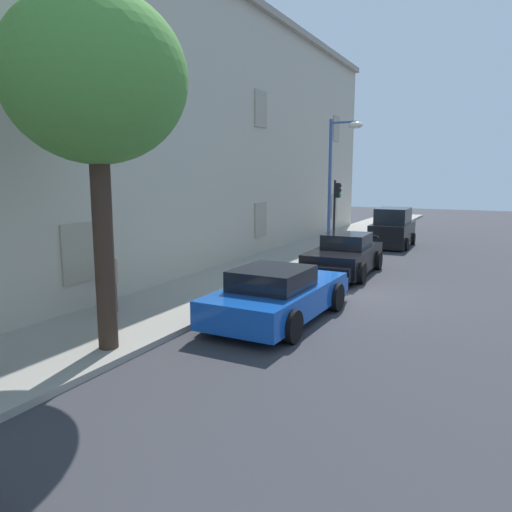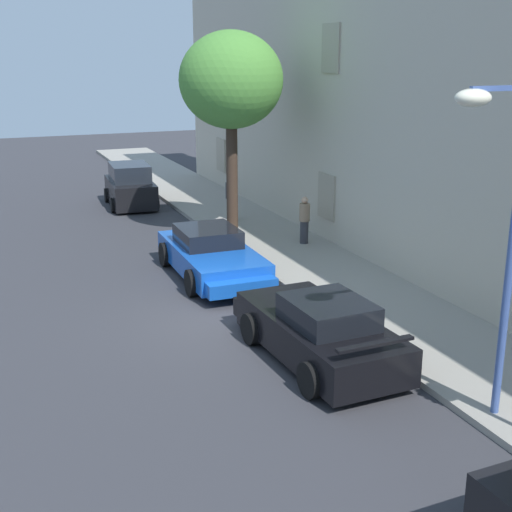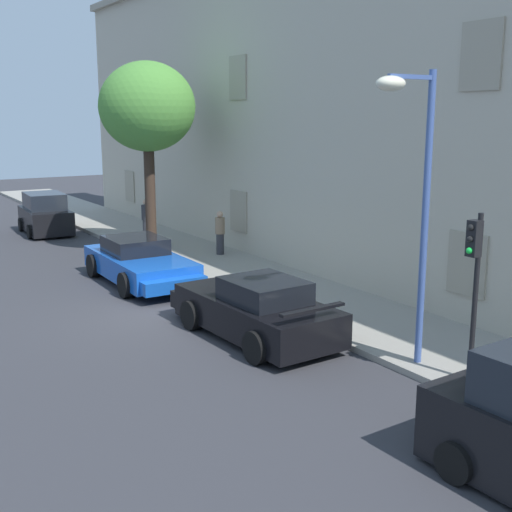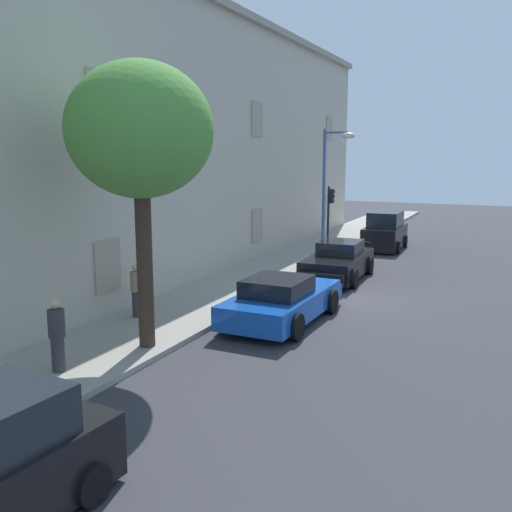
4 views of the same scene
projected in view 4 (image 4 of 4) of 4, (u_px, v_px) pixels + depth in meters
ground_plane at (341, 299)px, 19.06m from camera, size 80.00×80.00×0.00m
sidewalk at (238, 286)px, 20.65m from camera, size 60.00×3.25×0.14m
building_facade at (158, 141)px, 21.09m from camera, size 38.67×3.79×10.48m
sportscar_red_lead at (284, 299)px, 16.50m from camera, size 5.06×2.33×1.35m
sportscar_yellow_flank at (337, 263)px, 21.88m from camera, size 4.84×2.23×1.44m
hatchback_parked at (385, 233)px, 28.87m from camera, size 3.83×1.97×1.92m
tree_near_kerb at (140, 132)px, 13.06m from camera, size 3.39×3.39×6.74m
traffic_light at (330, 208)px, 26.51m from camera, size 0.22×0.36×3.16m
street_lamp at (333, 170)px, 24.94m from camera, size 0.44×1.42×5.70m
pedestrian_admiring at (137, 290)px, 16.33m from camera, size 0.49×0.49×1.55m
pedestrian_strolling at (57, 335)px, 12.17m from camera, size 0.50×0.50×1.61m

